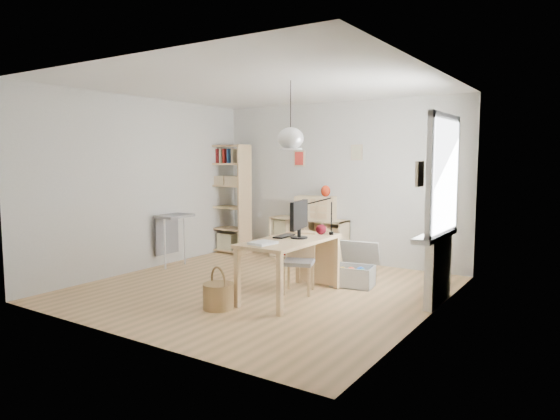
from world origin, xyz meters
The scene contains 20 objects.
ground centered at (0.00, 0.00, 0.00)m, with size 4.50×4.50×0.00m, color tan.
room_shell centered at (0.55, -0.15, 2.00)m, with size 4.50×4.50×4.50m.
window_unit centered at (2.23, 0.60, 1.55)m, with size 0.07×1.16×1.46m.
radiator centered at (2.19, 0.60, 0.40)m, with size 0.10×0.80×0.80m, color white.
windowsill centered at (2.14, 0.60, 0.83)m, with size 0.22×1.20×0.06m, color white.
desk centered at (0.55, -0.15, 0.66)m, with size 0.70×1.50×0.75m.
cube_shelf centered at (-0.47, 2.08, 0.30)m, with size 1.40×0.38×0.72m.
tall_bookshelf centered at (-2.04, 1.80, 1.09)m, with size 0.80×0.38×2.00m.
side_table centered at (-2.04, 0.35, 0.67)m, with size 0.40×0.55×0.85m.
chair centered at (0.50, 0.15, 0.44)m, with size 0.49×0.49×0.78m.
wicker_basket centered at (0.10, -1.01, 0.16)m, with size 0.36×0.36×0.50m.
storage_chest centered at (0.98, 0.84, 0.19)m, with size 0.64×0.70×0.59m.
monitor centered at (0.61, -0.04, 1.02)m, with size 0.22×0.54×0.48m.
keyboard centered at (0.39, -0.04, 0.76)m, with size 0.14×0.37×0.02m, color black.
task_lamp centered at (0.61, 0.38, 1.07)m, with size 0.44×0.16×0.46m.
yarn_ball centered at (0.70, 0.38, 0.82)m, with size 0.14×0.14×0.14m, color #46090C.
paper_tray centered at (0.48, -0.65, 0.76)m, with size 0.24×0.30×0.03m, color white.
drawer_chest centered at (-0.31, 2.04, 0.91)m, with size 0.68×0.31×0.39m, color beige.
red_vase centered at (-0.12, 2.04, 1.21)m, with size 0.16×0.16×0.19m, color #A3230D.
potted_plant centered at (2.12, 0.89, 1.02)m, with size 0.29×0.25×0.33m, color #2C6E29.
Camera 1 is at (3.83, -5.39, 1.76)m, focal length 32.00 mm.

